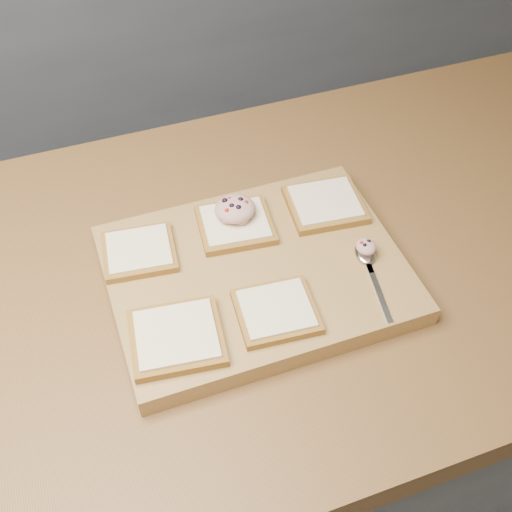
% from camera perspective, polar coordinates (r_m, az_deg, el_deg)
% --- Properties ---
extents(ground, '(4.00, 4.00, 0.00)m').
position_cam_1_polar(ground, '(1.80, -4.82, -21.12)').
color(ground, '#515459').
rests_on(ground, ground).
extents(island_counter, '(2.00, 0.80, 0.90)m').
position_cam_1_polar(island_counter, '(1.38, -6.04, -14.51)').
color(island_counter, slate).
rests_on(island_counter, ground).
extents(back_counter, '(3.60, 0.62, 0.94)m').
position_cam_1_polar(back_counter, '(2.39, -15.82, 16.30)').
color(back_counter, slate).
rests_on(back_counter, ground).
extents(cutting_board, '(0.44, 0.34, 0.04)m').
position_cam_1_polar(cutting_board, '(0.99, 0.00, -1.60)').
color(cutting_board, '#A77F47').
rests_on(cutting_board, island_counter).
extents(bread_far_left, '(0.12, 0.11, 0.02)m').
position_cam_1_polar(bread_far_left, '(1.01, -10.35, 0.41)').
color(bread_far_left, olive).
rests_on(bread_far_left, cutting_board).
extents(bread_far_center, '(0.13, 0.12, 0.02)m').
position_cam_1_polar(bread_far_center, '(1.03, -1.86, 2.83)').
color(bread_far_center, olive).
rests_on(bread_far_center, cutting_board).
extents(bread_far_right, '(0.13, 0.12, 0.02)m').
position_cam_1_polar(bread_far_right, '(1.07, 6.15, 4.62)').
color(bread_far_right, olive).
rests_on(bread_far_right, cutting_board).
extents(bread_near_left, '(0.14, 0.13, 0.02)m').
position_cam_1_polar(bread_near_left, '(0.90, -7.07, -7.16)').
color(bread_near_left, olive).
rests_on(bread_near_left, cutting_board).
extents(bread_near_center, '(0.12, 0.11, 0.02)m').
position_cam_1_polar(bread_near_center, '(0.92, 1.81, -4.91)').
color(bread_near_center, olive).
rests_on(bread_near_center, cutting_board).
extents(tuna_salad_dollop, '(0.07, 0.06, 0.03)m').
position_cam_1_polar(tuna_salad_dollop, '(1.02, -1.88, 4.23)').
color(tuna_salad_dollop, '#DDA08D').
rests_on(tuna_salad_dollop, bread_far_center).
extents(spoon, '(0.05, 0.16, 0.01)m').
position_cam_1_polar(spoon, '(1.00, 9.83, -0.22)').
color(spoon, silver).
rests_on(spoon, cutting_board).
extents(spoon_salad, '(0.03, 0.03, 0.02)m').
position_cam_1_polar(spoon_salad, '(0.99, 9.75, 0.83)').
color(spoon_salad, '#DDA08D').
rests_on(spoon_salad, spoon).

